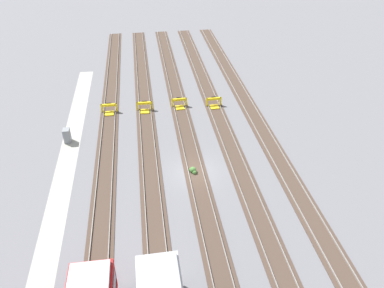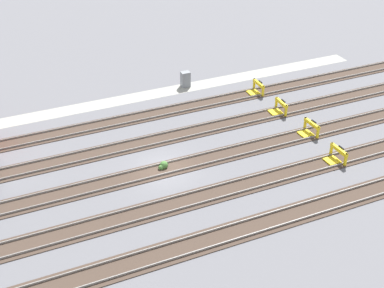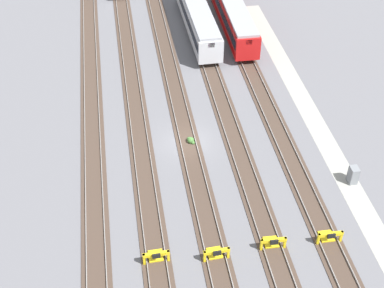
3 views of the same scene
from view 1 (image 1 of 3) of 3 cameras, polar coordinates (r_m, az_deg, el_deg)
The scene contains 13 objects.
ground_plane at distance 37.20m, azimuth 0.54°, elevation -4.37°, with size 400.00×400.00×0.00m, color slate.
service_walkway at distance 37.84m, azimuth -19.20°, elevation -5.88°, with size 54.00×2.00×0.01m, color #9E9E93.
rail_track_nearest at distance 37.14m, azimuth -13.17°, elevation -5.44°, with size 90.00×2.23×0.21m.
rail_track_near_inner at distance 36.89m, azimuth -6.31°, elevation -4.91°, with size 90.00×2.23×0.21m.
rail_track_middle at distance 37.17m, azimuth 0.54°, elevation -4.32°, with size 90.00×2.24×0.21m.
rail_track_far_inner at distance 37.97m, azimuth 7.18°, elevation -3.68°, with size 90.00×2.23×0.21m.
rail_track_farthest at distance 39.26m, azimuth 13.46°, elevation -3.04°, with size 90.00×2.23×0.21m.
bumper_stop_nearest_track at distance 48.04m, azimuth -12.52°, elevation 5.16°, with size 1.35×2.00×1.22m.
bumper_stop_near_inner_track at distance 47.74m, azimuth -7.22°, elevation 5.55°, with size 1.37×2.01×1.22m.
bumper_stop_middle_track at distance 48.25m, azimuth -1.92°, elevation 6.14°, with size 1.37×2.01×1.22m.
bumper_stop_far_inner_track at distance 48.48m, azimuth 3.38°, elevation 6.24°, with size 1.36×2.00×1.22m.
electrical_cabinet at distance 43.47m, azimuth -18.52°, elevation 1.23°, with size 0.90×0.73×1.60m.
weed_clump at distance 37.07m, azimuth 0.15°, elevation -4.06°, with size 0.92×0.70×0.64m.
Camera 1 is at (28.72, -4.55, 23.20)m, focal length 35.00 mm.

